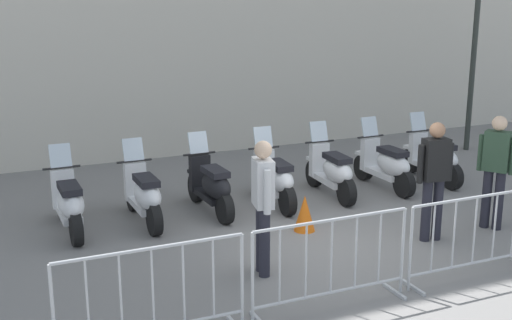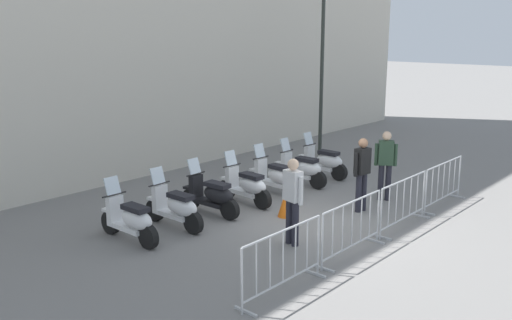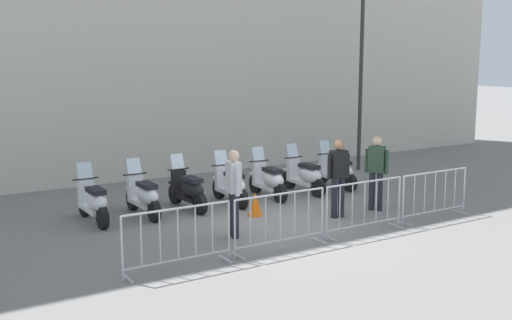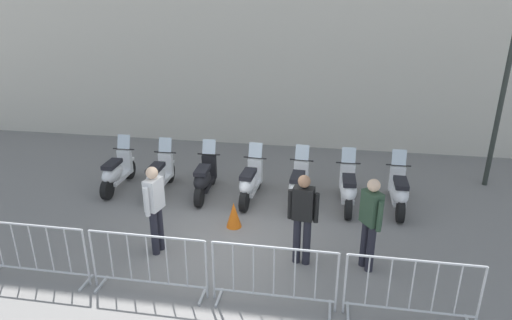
{
  "view_description": "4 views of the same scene",
  "coord_description": "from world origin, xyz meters",
  "px_view_note": "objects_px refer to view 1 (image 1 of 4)",
  "views": [
    {
      "loc": [
        -4.3,
        -7.68,
        3.47
      ],
      "look_at": [
        -0.5,
        1.71,
        0.88
      ],
      "focal_mm": 46.08,
      "sensor_mm": 36.0,
      "label": 1
    },
    {
      "loc": [
        -9.26,
        -7.08,
        4.1
      ],
      "look_at": [
        0.43,
        2.09,
        0.99
      ],
      "focal_mm": 38.93,
      "sensor_mm": 36.0,
      "label": 2
    },
    {
      "loc": [
        -6.74,
        -10.71,
        3.45
      ],
      "look_at": [
        0.28,
        1.33,
        1.14
      ],
      "focal_mm": 42.48,
      "sensor_mm": 36.0,
      "label": 3
    },
    {
      "loc": [
        1.95,
        -7.31,
        4.7
      ],
      "look_at": [
        0.05,
        2.04,
        0.99
      ],
      "focal_mm": 31.32,
      "sensor_mm": 36.0,
      "label": 4
    }
  ],
  "objects_px": {
    "motorcycle_4": "(332,172)",
    "traffic_cone": "(305,213)",
    "motorcycle_1": "(144,195)",
    "officer_mid_plaza": "(496,166)",
    "officer_near_row_end": "(263,200)",
    "motorcycle_5": "(386,165)",
    "barrier_segment_1": "(331,265)",
    "barrier_segment_2": "(474,238)",
    "motorcycle_6": "(434,158)",
    "motorcycle_0": "(69,204)",
    "motorcycle_3": "(275,179)",
    "barrier_segment_0": "(153,298)",
    "motorcycle_2": "(211,186)",
    "officer_by_barriers": "(434,175)"
  },
  "relations": [
    {
      "from": "motorcycle_3",
      "to": "motorcycle_6",
      "type": "xyz_separation_m",
      "value": [
        3.34,
        0.18,
        0.0
      ]
    },
    {
      "from": "barrier_segment_0",
      "to": "motorcycle_3",
      "type": "bearing_deg",
      "value": 51.43
    },
    {
      "from": "officer_by_barriers",
      "to": "barrier_segment_1",
      "type": "bearing_deg",
      "value": -150.67
    },
    {
      "from": "motorcycle_2",
      "to": "traffic_cone",
      "type": "distance_m",
      "value": 1.66
    },
    {
      "from": "barrier_segment_0",
      "to": "barrier_segment_2",
      "type": "height_order",
      "value": "same"
    },
    {
      "from": "motorcycle_2",
      "to": "motorcycle_3",
      "type": "distance_m",
      "value": 1.11
    },
    {
      "from": "motorcycle_5",
      "to": "barrier_segment_2",
      "type": "height_order",
      "value": "motorcycle_5"
    },
    {
      "from": "motorcycle_6",
      "to": "traffic_cone",
      "type": "distance_m",
      "value": 3.71
    },
    {
      "from": "motorcycle_1",
      "to": "motorcycle_5",
      "type": "relative_size",
      "value": 1.0
    },
    {
      "from": "motorcycle_6",
      "to": "officer_mid_plaza",
      "type": "distance_m",
      "value": 2.58
    },
    {
      "from": "officer_mid_plaza",
      "to": "motorcycle_3",
      "type": "bearing_deg",
      "value": 139.34
    },
    {
      "from": "motorcycle_0",
      "to": "barrier_segment_2",
      "type": "height_order",
      "value": "motorcycle_0"
    },
    {
      "from": "motorcycle_0",
      "to": "officer_mid_plaza",
      "type": "relative_size",
      "value": 1.0
    },
    {
      "from": "barrier_segment_2",
      "to": "officer_near_row_end",
      "type": "bearing_deg",
      "value": 155.64
    },
    {
      "from": "motorcycle_4",
      "to": "motorcycle_6",
      "type": "bearing_deg",
      "value": 3.0
    },
    {
      "from": "traffic_cone",
      "to": "motorcycle_0",
      "type": "bearing_deg",
      "value": 159.62
    },
    {
      "from": "motorcycle_4",
      "to": "barrier_segment_2",
      "type": "bearing_deg",
      "value": -89.5
    },
    {
      "from": "barrier_segment_1",
      "to": "barrier_segment_2",
      "type": "height_order",
      "value": "same"
    },
    {
      "from": "officer_by_barriers",
      "to": "traffic_cone",
      "type": "xyz_separation_m",
      "value": [
        -1.52,
        1.03,
        -0.71
      ]
    },
    {
      "from": "barrier_segment_1",
      "to": "motorcycle_4",
      "type": "bearing_deg",
      "value": 61.38
    },
    {
      "from": "barrier_segment_2",
      "to": "motorcycle_0",
      "type": "bearing_deg",
      "value": 142.11
    },
    {
      "from": "barrier_segment_0",
      "to": "barrier_segment_2",
      "type": "bearing_deg",
      "value": 1.91
    },
    {
      "from": "officer_near_row_end",
      "to": "traffic_cone",
      "type": "height_order",
      "value": "officer_near_row_end"
    },
    {
      "from": "motorcycle_2",
      "to": "barrier_segment_2",
      "type": "xyz_separation_m",
      "value": [
        2.25,
        -3.56,
        0.07
      ]
    },
    {
      "from": "motorcycle_0",
      "to": "officer_by_barriers",
      "type": "height_order",
      "value": "officer_by_barriers"
    },
    {
      "from": "motorcycle_0",
      "to": "barrier_segment_1",
      "type": "bearing_deg",
      "value": -55.52
    },
    {
      "from": "motorcycle_0",
      "to": "motorcycle_6",
      "type": "distance_m",
      "value": 6.68
    },
    {
      "from": "motorcycle_2",
      "to": "barrier_segment_0",
      "type": "relative_size",
      "value": 0.88
    },
    {
      "from": "motorcycle_4",
      "to": "traffic_cone",
      "type": "relative_size",
      "value": 3.13
    },
    {
      "from": "barrier_segment_1",
      "to": "barrier_segment_2",
      "type": "xyz_separation_m",
      "value": [
        2.04,
        0.07,
        0.0
      ]
    },
    {
      "from": "barrier_segment_1",
      "to": "officer_near_row_end",
      "type": "height_order",
      "value": "officer_near_row_end"
    },
    {
      "from": "barrier_segment_0",
      "to": "barrier_segment_1",
      "type": "distance_m",
      "value": 2.04
    },
    {
      "from": "motorcycle_3",
      "to": "barrier_segment_2",
      "type": "height_order",
      "value": "motorcycle_3"
    },
    {
      "from": "traffic_cone",
      "to": "barrier_segment_2",
      "type": "bearing_deg",
      "value": -61.88
    },
    {
      "from": "motorcycle_1",
      "to": "motorcycle_5",
      "type": "xyz_separation_m",
      "value": [
        4.46,
        0.17,
        0.0
      ]
    },
    {
      "from": "motorcycle_1",
      "to": "motorcycle_4",
      "type": "xyz_separation_m",
      "value": [
        3.33,
        0.14,
        0.0
      ]
    },
    {
      "from": "motorcycle_3",
      "to": "motorcycle_5",
      "type": "relative_size",
      "value": 1.0
    },
    {
      "from": "motorcycle_5",
      "to": "officer_mid_plaza",
      "type": "bearing_deg",
      "value": -81.14
    },
    {
      "from": "barrier_segment_1",
      "to": "officer_by_barriers",
      "type": "distance_m",
      "value": 2.72
    },
    {
      "from": "motorcycle_3",
      "to": "motorcycle_5",
      "type": "bearing_deg",
      "value": 2.58
    },
    {
      "from": "barrier_segment_2",
      "to": "officer_near_row_end",
      "type": "height_order",
      "value": "officer_near_row_end"
    },
    {
      "from": "motorcycle_1",
      "to": "officer_mid_plaza",
      "type": "relative_size",
      "value": 1.0
    },
    {
      "from": "motorcycle_1",
      "to": "traffic_cone",
      "type": "height_order",
      "value": "motorcycle_1"
    },
    {
      "from": "motorcycle_5",
      "to": "officer_near_row_end",
      "type": "height_order",
      "value": "officer_near_row_end"
    },
    {
      "from": "motorcycle_2",
      "to": "traffic_cone",
      "type": "xyz_separation_m",
      "value": [
        1.04,
        -1.28,
        -0.18
      ]
    },
    {
      "from": "barrier_segment_0",
      "to": "traffic_cone",
      "type": "xyz_separation_m",
      "value": [
        2.87,
        2.41,
        -0.25
      ]
    },
    {
      "from": "motorcycle_4",
      "to": "barrier_segment_2",
      "type": "height_order",
      "value": "motorcycle_4"
    },
    {
      "from": "officer_near_row_end",
      "to": "barrier_segment_2",
      "type": "bearing_deg",
      "value": -24.36
    },
    {
      "from": "officer_by_barriers",
      "to": "motorcycle_0",
      "type": "bearing_deg",
      "value": 154.91
    },
    {
      "from": "motorcycle_5",
      "to": "barrier_segment_2",
      "type": "distance_m",
      "value": 3.81
    }
  ]
}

